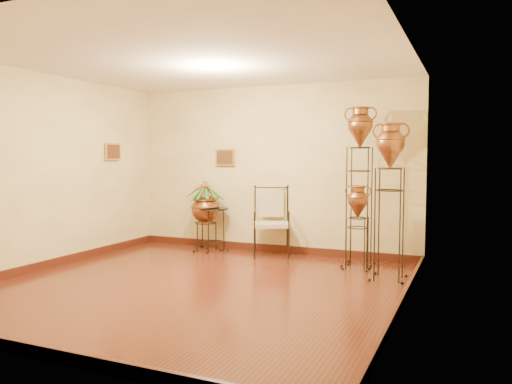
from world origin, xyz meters
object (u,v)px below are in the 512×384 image
at_px(planter_urn, 205,206).
at_px(armchair, 271,221).
at_px(side_table, 213,228).
at_px(amphora_tall, 359,185).
at_px(amphora_mid, 390,200).

height_order(planter_urn, armchair, planter_urn).
distance_m(armchair, side_table, 1.09).
xyz_separation_m(amphora_tall, armchair, (-1.46, 0.19, -0.64)).
relative_size(amphora_tall, armchair, 2.11).
distance_m(amphora_tall, amphora_mid, 0.86).
distance_m(amphora_tall, side_table, 2.67).
bearing_deg(amphora_tall, armchair, 172.77).
bearing_deg(planter_urn, amphora_tall, -3.94).
height_order(amphora_tall, side_table, amphora_tall).
bearing_deg(amphora_tall, planter_urn, 176.06).
height_order(amphora_tall, amphora_mid, amphora_tall).
relative_size(armchair, side_table, 1.19).
bearing_deg(planter_urn, armchair, 0.00).
xyz_separation_m(amphora_mid, armchair, (-2.00, 0.84, -0.49)).
relative_size(amphora_tall, side_table, 2.51).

